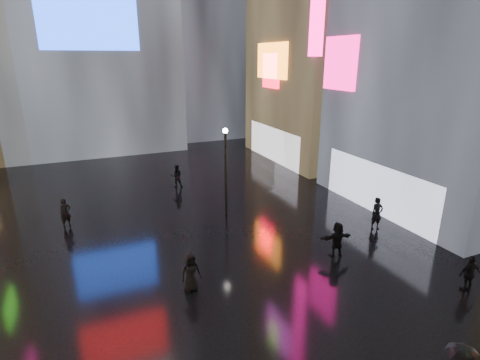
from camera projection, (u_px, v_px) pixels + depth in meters
ground at (184, 223)px, 21.21m from camera, size 140.00×140.00×0.00m
lamp_far at (226, 167)px, 21.53m from camera, size 0.30×0.30×5.20m
pedestrian_3 at (470, 274)px, 14.85m from camera, size 0.98×0.56×1.57m
pedestrian_4 at (191, 272)px, 14.89m from camera, size 0.85×0.61×1.64m
pedestrian_5 at (337, 240)px, 17.47m from camera, size 1.64×0.73×1.70m
pedestrian_6 at (66, 213)px, 20.55m from camera, size 0.69×0.58×1.63m
pedestrian_7 at (177, 176)px, 26.81m from camera, size 0.91×0.76×1.67m
umbrella_1 at (462, 359)px, 8.92m from camera, size 1.04×1.04×0.68m
umbrella_2 at (189, 244)px, 14.49m from camera, size 1.30×1.29×0.89m
pedestrian_8 at (377, 214)px, 20.24m from camera, size 0.73×0.55×1.80m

